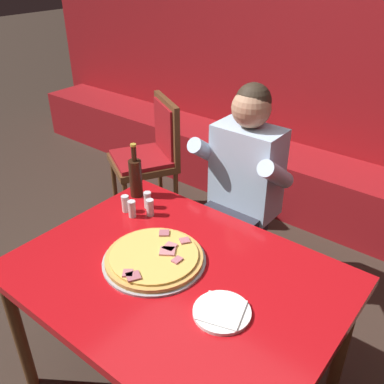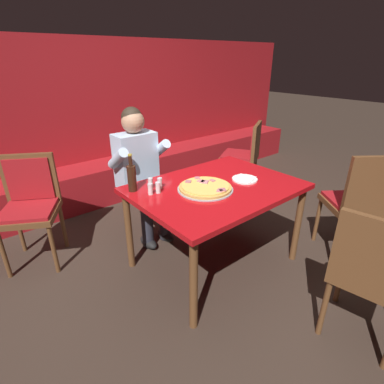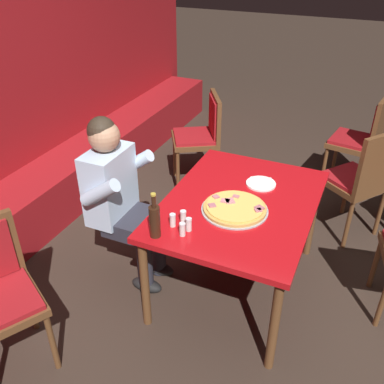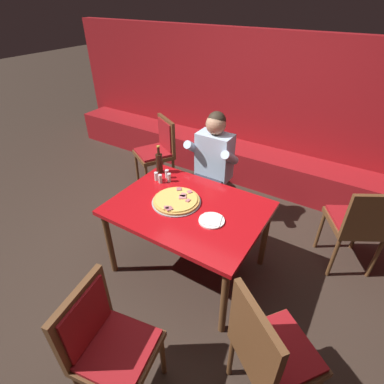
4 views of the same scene
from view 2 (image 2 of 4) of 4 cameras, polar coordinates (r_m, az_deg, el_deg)
The scene contains 16 objects.
ground_plane at distance 2.77m, azimuth 4.12°, elevation -13.07°, with size 24.00×24.00×0.00m, color #33261E.
booth_wall_panel at distance 4.12m, azimuth -17.38°, elevation 13.12°, with size 6.80×0.16×1.90m, color maroon.
booth_bench at distance 4.03m, azimuth -14.29°, elevation 2.52°, with size 6.46×0.48×0.46m, color maroon.
main_dining_table at distance 2.42m, azimuth 4.59°, elevation -0.46°, with size 1.30×0.96×0.74m.
pizza at distance 2.31m, azimuth 2.59°, elevation 0.85°, with size 0.43×0.43×0.05m.
plate_white_paper at distance 2.53m, azimuth 10.02°, elevation 2.45°, with size 0.21×0.21×0.02m.
beer_bottle at distance 2.30m, azimuth -11.39°, elevation 2.76°, with size 0.07×0.07×0.29m.
shaker_oregano at distance 2.34m, azimuth -7.91°, elevation 1.56°, with size 0.04×0.04×0.09m.
shaker_parmesan at distance 2.34m, azimuth -6.15°, elevation 1.59°, with size 0.04×0.04×0.09m.
shaker_red_pepper_flakes at distance 2.24m, azimuth -7.94°, elevation 0.46°, with size 0.04×0.04×0.09m.
shaker_black_pepper at distance 2.26m, azimuth -6.48°, elevation 0.74°, with size 0.04×0.04×0.09m.
diner_seated_blue_shirt at distance 2.87m, azimuth -9.67°, elevation 4.20°, with size 0.53×0.53×1.27m.
dining_chair_near_right at distance 2.91m, azimuth 29.38°, elevation -1.19°, with size 0.62×0.62×1.00m.
dining_chair_side_aisle at distance 3.87m, azimuth 10.09°, elevation 7.39°, with size 0.60×0.60×0.95m.
dining_chair_far_right at distance 2.90m, azimuth -28.49°, elevation -1.57°, with size 0.60×0.60×0.94m.
dining_chair_by_booth at distance 2.09m, azimuth 31.39°, elevation -12.58°, with size 0.51×0.51×0.93m.
Camera 2 is at (-1.55, -1.56, 1.69)m, focal length 28.00 mm.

